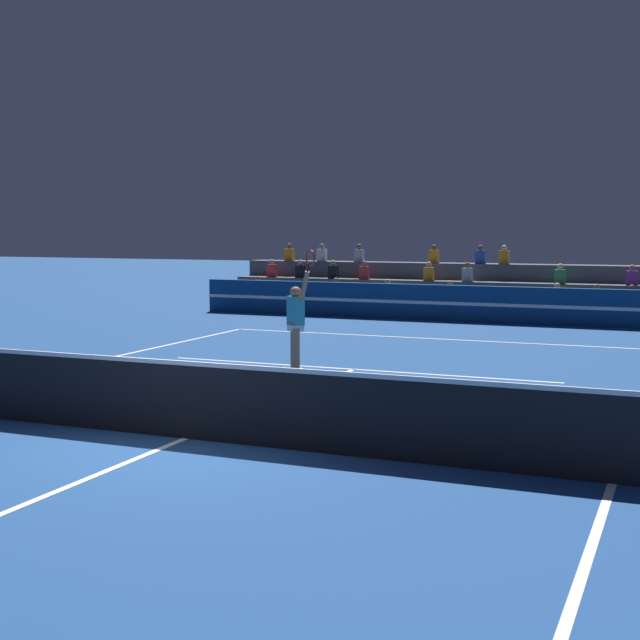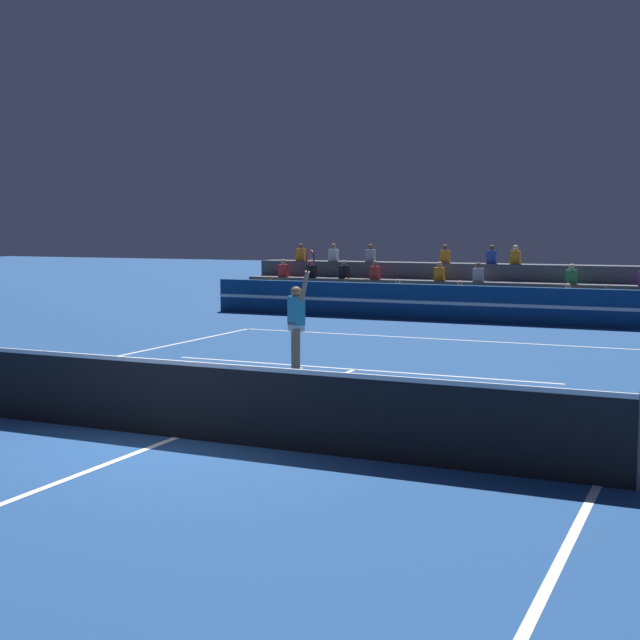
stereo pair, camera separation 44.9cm
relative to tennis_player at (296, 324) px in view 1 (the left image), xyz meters
name	(u,v)px [view 1 (the left image)]	position (x,y,z in m)	size (l,w,h in m)	color
ground_plane	(186,439)	(0.83, -5.44, -0.99)	(120.00, 120.00, 0.00)	navy
court_lines	(186,438)	(0.83, -5.44, -0.98)	(11.10, 23.90, 0.01)	white
tennis_net	(185,399)	(0.83, -5.44, -0.44)	(12.00, 0.10, 1.10)	slate
sponsor_banner_wall	(470,304)	(0.83, 10.97, -0.44)	(18.00, 0.26, 1.10)	navy
bleacher_stand	(488,295)	(0.82, 13.51, -0.33)	(17.82, 2.85, 2.28)	#4C515B
tennis_player	(296,324)	(0.00, 0.00, 0.00)	(0.86, 0.69, 2.48)	#9E7051
tennis_ball	(250,402)	(0.54, -2.99, -0.95)	(0.07, 0.07, 0.07)	#C6DB33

